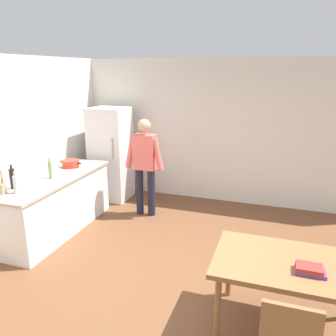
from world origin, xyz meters
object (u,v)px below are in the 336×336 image
Objects in this scene: dining_table at (289,269)px; bottle_vinegar_tall at (50,170)px; person at (145,161)px; utensil_jar at (2,188)px; bottle_water_clear at (16,184)px; refrigerator at (111,154)px; cooking_pot at (71,164)px; bottle_wine_dark at (13,178)px; book_stack at (310,270)px.

bottle_vinegar_tall reaches higher than dining_table.
person is 5.31× the size of utensil_jar.
bottle_vinegar_tall is 0.68m from bottle_water_clear.
refrigerator reaches higher than dining_table.
utensil_jar is at bearing -155.02° from bottle_water_clear.
person is 5.67× the size of bottle_water_clear.
cooking_pot is 1.33× the size of bottle_water_clear.
refrigerator is 1.06× the size of person.
dining_table is at bearing -5.80° from bottle_water_clear.
bottle_vinegar_tall is 1.07× the size of bottle_water_clear.
bottle_vinegar_tall is (0.21, 0.54, -0.01)m from bottle_wine_dark.
bottle_vinegar_tall is at bearing -94.29° from refrigerator.
bottle_water_clear is at bearing -87.74° from cooking_pot.
book_stack is (3.79, -0.62, -0.26)m from bottle_wine_dark.
book_stack is (2.51, -2.28, -0.19)m from person.
utensil_jar is (-0.32, -2.42, 0.08)m from refrigerator.
refrigerator reaches higher than person.
utensil_jar is 1.07× the size of bottle_water_clear.
bottle_water_clear is (-1.10, -1.80, 0.05)m from person.
book_stack is (3.67, -1.80, -0.18)m from cooking_pot.
bottle_wine_dark is (-3.63, 0.49, 0.37)m from dining_table.
refrigerator is 4.47m from book_stack.
cooking_pot is (-0.21, -1.03, 0.06)m from refrigerator.
dining_table is at bearing -4.36° from utensil_jar.
bottle_wine_dark reaches higher than cooking_pot.
dining_table is at bearing -7.66° from bottle_wine_dark.
cooking_pot is 1.19m from bottle_wine_dark.
bottle_wine_dark is at bearing -98.50° from refrigerator.
book_stack is at bearing -26.07° from cooking_pot.
refrigerator is 5.29× the size of bottle_wine_dark.
book_stack is at bearing -6.11° from utensil_jar.
dining_table is (3.30, -2.70, -0.23)m from refrigerator.
bottle_water_clear is at bearing 24.98° from utensil_jar.
cooking_pot reaches higher than dining_table.
person is at bearing 22.56° from cooking_pot.
cooking_pot is at bearing -101.28° from refrigerator.
cooking_pot is 0.65m from bottle_vinegar_tall.
book_stack is at bearing -42.15° from person.
bottle_water_clear is at bearing 172.43° from book_stack.
person is at bearing 137.59° from dining_table.
bottle_wine_dark is at bearing -127.67° from person.
bottle_wine_dark is (-1.28, -1.66, 0.07)m from person.
bottle_water_clear is (-0.15, -2.35, 0.13)m from refrigerator.
bottle_wine_dark is at bearing 142.14° from bottle_water_clear.
dining_table is at bearing -25.42° from cooking_pot.
cooking_pot is at bearing -157.44° from person.
cooking_pot is (-3.51, 1.67, 0.29)m from dining_table.
bottle_vinegar_tall is (-0.13, -1.67, 0.14)m from refrigerator.
bottle_wine_dark reaches higher than book_stack.
bottle_wine_dark is (-0.33, -2.21, 0.15)m from refrigerator.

